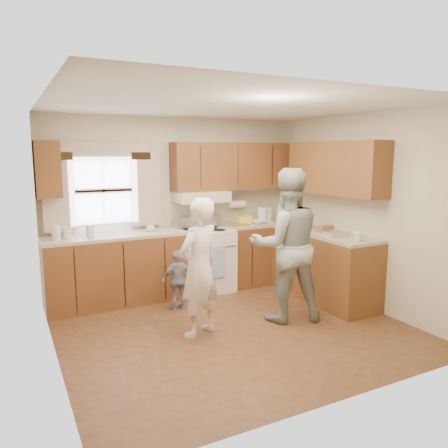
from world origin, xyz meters
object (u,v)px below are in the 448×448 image
stove (204,259)px  woman_left (199,268)px  woman_right (286,245)px  child (178,280)px

stove → woman_left: size_ratio=0.70×
stove → woman_left: woman_left is taller
woman_right → child: (-1.03, 0.90, -0.53)m
woman_left → child: (0.08, 0.86, -0.38)m
woman_left → stove: bearing=-141.1°
stove → child: 0.86m
stove → woman_left: bearing=-116.2°
stove → child: size_ratio=1.39×
stove → child: (-0.63, -0.59, -0.08)m
stove → woman_right: 1.60m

